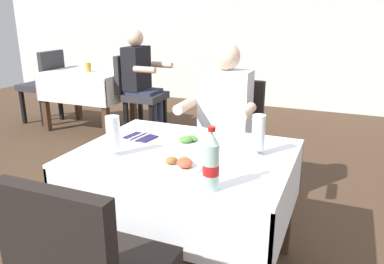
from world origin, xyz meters
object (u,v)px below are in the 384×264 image
Objects in this scene: beer_glass_left at (113,135)px; background_table_tumbler at (89,67)px; main_dining_table at (185,180)px; background_chair_left at (44,82)px; background_patron at (141,78)px; background_chair_right at (138,90)px; plate_near_camera at (179,164)px; seated_diner_far at (222,121)px; chair_far_diner_seat at (230,138)px; plate_far_diner at (193,141)px; cola_bottle_primary at (211,163)px; napkin_cutlery_set at (141,137)px; beer_glass_middle at (258,135)px; background_dining_table at (89,86)px.

beer_glass_left reaches higher than background_table_tumbler.
background_chair_left is at bearing 144.48° from main_dining_table.
background_patron reaches higher than background_table_tumbler.
background_chair_right is at bearing 117.74° from beer_glass_left.
plate_near_camera is 0.39m from beer_glass_left.
chair_far_diner_seat is at bearing 77.07° from seated_diner_far.
plate_far_diner is (-0.01, -0.70, 0.20)m from chair_far_diner_seat.
main_dining_table is at bearing 106.03° from plate_near_camera.
background_patron is (-1.49, 2.12, 0.14)m from main_dining_table.
napkin_cutlery_set is at bearing 141.81° from cola_bottle_primary.
seated_diner_far is 2.02m from background_patron.
background_chair_right reaches higher than plate_near_camera.
background_table_tumbler is (-2.21, 1.97, 0.04)m from plate_far_diner.
beer_glass_middle is at bearing -0.98° from napkin_cutlery_set.
background_chair_right is 8.82× the size of background_table_tumbler.
cola_bottle_primary reaches higher than beer_glass_left.
cola_bottle_primary is (0.30, -0.52, 0.11)m from plate_far_diner.
background_patron is (-1.15, 2.02, -0.03)m from napkin_cutlery_set.
background_chair_right is at bearing 0.00° from background_dining_table.
background_table_tumbler is (-0.69, -0.01, 0.24)m from background_chair_right.
beer_glass_left reaches higher than main_dining_table.
background_dining_table is 1.05× the size of background_chair_right.
background_patron is at bearing 0.00° from background_chair_left.
chair_far_diner_seat is 2.60m from background_dining_table.
beer_glass_middle is 0.23× the size of background_chair_right.
background_chair_right is at bearing 120.84° from napkin_cutlery_set.
napkin_cutlery_set is at bearing 140.86° from plate_near_camera.
beer_glass_left is 0.97× the size of beer_glass_middle.
chair_far_diner_seat is at bearing 65.21° from napkin_cutlery_set.
plate_far_diner reaches higher than napkin_cutlery_set.
beer_glass_middle is at bearing -37.76° from background_table_tumbler.
seated_diner_far is 0.98m from beer_glass_left.
background_chair_left is (-3.35, 2.03, -0.30)m from beer_glass_middle.
napkin_cutlery_set reaches higher than main_dining_table.
beer_glass_middle is 0.23× the size of background_chair_left.
chair_far_diner_seat is at bearing -29.67° from background_dining_table.
napkin_cutlery_set is at bearing -60.20° from background_patron.
beer_glass_middle is (0.31, 0.31, 0.09)m from plate_near_camera.
plate_near_camera is at bearing -39.14° from napkin_cutlery_set.
cola_bottle_primary is at bearing -37.52° from background_chair_left.
background_chair_right is (-1.91, 2.03, -0.30)m from beer_glass_middle.
background_dining_table is at bearing 133.63° from napkin_cutlery_set.
chair_far_diner_seat reaches higher than napkin_cutlery_set.
chair_far_diner_seat reaches higher than plate_far_diner.
background_chair_left is at bearing 148.82° from beer_glass_middle.
plate_far_diner is 1.21× the size of beer_glass_left.
background_table_tumbler reaches higher than background_dining_table.
main_dining_table is at bearing -18.00° from napkin_cutlery_set.
beer_glass_left is at bearing -132.36° from plate_far_diner.
plate_far_diner is 2.96m from background_table_tumbler.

